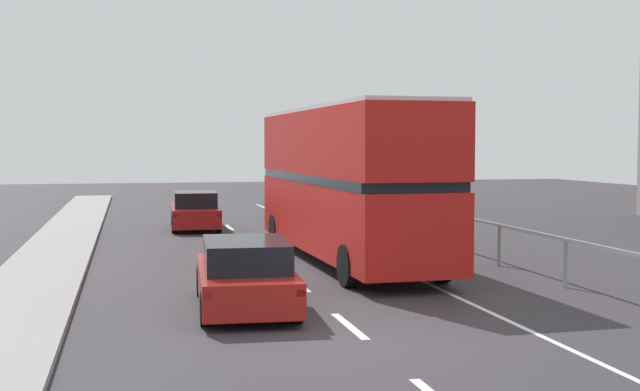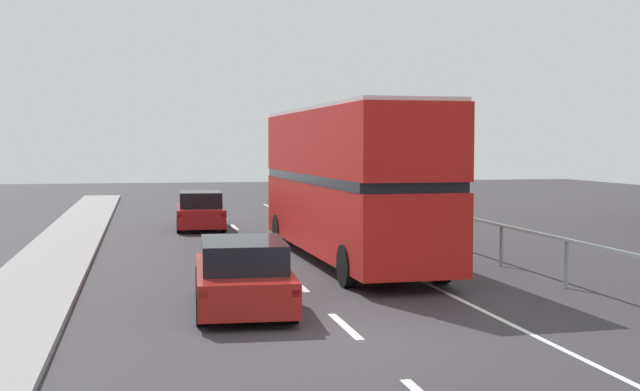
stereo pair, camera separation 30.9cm
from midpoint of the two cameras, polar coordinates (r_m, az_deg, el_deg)
ground_plane at (r=14.28m, az=3.32°, el=-10.03°), size 73.57×120.00×0.10m
lane_paint_markings at (r=22.88m, az=2.03°, el=-4.76°), size 3.16×46.00×0.01m
bridge_side_railing at (r=24.48m, az=11.10°, el=-2.10°), size 0.10×42.00×1.16m
double_decker_bus_red at (r=23.26m, az=2.31°, el=1.12°), size 2.84×11.55×4.34m
hatchback_car_near at (r=16.69m, az=-4.84°, el=-5.53°), size 2.09×4.58×1.41m
sedan_car_ahead at (r=32.68m, az=-8.01°, el=-1.07°), size 2.00×4.47×1.48m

